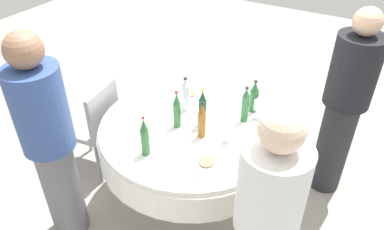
{
  "coord_description": "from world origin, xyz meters",
  "views": [
    {
      "loc": [
        1.94,
        1.12,
        2.4
      ],
      "look_at": [
        0.0,
        0.0,
        0.83
      ],
      "focal_mm": 34.83,
      "sensor_mm": 36.0,
      "label": 1
    }
  ],
  "objects_px": {
    "chair_near": "(96,122)",
    "wine_glass_near": "(228,128)",
    "person_left": "(265,225)",
    "plate_south": "(207,163)",
    "bottle_green_right": "(145,137)",
    "bottle_dark_green_west": "(202,109)",
    "bottle_clear_near": "(185,95)",
    "plate_outer": "(191,95)",
    "person_right": "(344,105)",
    "bottle_green_left": "(245,105)",
    "bottle_green_front": "(254,97)",
    "bottle_amber_north": "(202,121)",
    "bottle_green_inner": "(177,111)",
    "person_front": "(49,142)",
    "wine_glass_west": "(258,106)",
    "dining_table": "(192,140)",
    "wine_glass_inner": "(205,102)"
  },
  "relations": [
    {
      "from": "bottle_green_left",
      "to": "bottle_green_right",
      "type": "relative_size",
      "value": 0.97
    },
    {
      "from": "bottle_green_inner",
      "to": "bottle_dark_green_west",
      "type": "distance_m",
      "value": 0.19
    },
    {
      "from": "plate_outer",
      "to": "person_left",
      "type": "bearing_deg",
      "value": 45.85
    },
    {
      "from": "plate_south",
      "to": "chair_near",
      "type": "relative_size",
      "value": 0.29
    },
    {
      "from": "dining_table",
      "to": "bottle_green_right",
      "type": "distance_m",
      "value": 0.53
    },
    {
      "from": "chair_near",
      "to": "wine_glass_near",
      "type": "bearing_deg",
      "value": -94.38
    },
    {
      "from": "dining_table",
      "to": "bottle_green_inner",
      "type": "height_order",
      "value": "bottle_green_inner"
    },
    {
      "from": "bottle_green_left",
      "to": "bottle_green_front",
      "type": "relative_size",
      "value": 1.09
    },
    {
      "from": "person_right",
      "to": "person_front",
      "type": "distance_m",
      "value": 2.15
    },
    {
      "from": "wine_glass_near",
      "to": "person_front",
      "type": "bearing_deg",
      "value": -53.06
    },
    {
      "from": "dining_table",
      "to": "bottle_green_inner",
      "type": "relative_size",
      "value": 4.73
    },
    {
      "from": "bottle_green_right",
      "to": "chair_near",
      "type": "relative_size",
      "value": 0.34
    },
    {
      "from": "bottle_amber_north",
      "to": "dining_table",
      "type": "bearing_deg",
      "value": -123.74
    },
    {
      "from": "bottle_dark_green_west",
      "to": "person_left",
      "type": "xyz_separation_m",
      "value": [
        0.69,
        0.75,
        -0.08
      ]
    },
    {
      "from": "plate_outer",
      "to": "bottle_green_right",
      "type": "bearing_deg",
      "value": 7.58
    },
    {
      "from": "wine_glass_near",
      "to": "person_right",
      "type": "xyz_separation_m",
      "value": [
        -0.74,
        0.63,
        -0.02
      ]
    },
    {
      "from": "dining_table",
      "to": "bottle_amber_north",
      "type": "xyz_separation_m",
      "value": [
        0.09,
        0.13,
        0.28
      ]
    },
    {
      "from": "bottle_dark_green_west",
      "to": "chair_near",
      "type": "relative_size",
      "value": 0.35
    },
    {
      "from": "bottle_green_right",
      "to": "wine_glass_near",
      "type": "distance_m",
      "value": 0.57
    },
    {
      "from": "bottle_green_right",
      "to": "plate_outer",
      "type": "distance_m",
      "value": 0.8
    },
    {
      "from": "bottle_green_left",
      "to": "bottle_dark_green_west",
      "type": "xyz_separation_m",
      "value": [
        0.21,
        -0.25,
        0.01
      ]
    },
    {
      "from": "bottle_dark_green_west",
      "to": "bottle_clear_near",
      "type": "relative_size",
      "value": 1.08
    },
    {
      "from": "person_front",
      "to": "chair_near",
      "type": "relative_size",
      "value": 1.86
    },
    {
      "from": "bottle_amber_north",
      "to": "person_right",
      "type": "bearing_deg",
      "value": 133.64
    },
    {
      "from": "plate_outer",
      "to": "person_right",
      "type": "distance_m",
      "value": 1.21
    },
    {
      "from": "bottle_green_inner",
      "to": "bottle_amber_north",
      "type": "xyz_separation_m",
      "value": [
        0.01,
        0.21,
        -0.0
      ]
    },
    {
      "from": "plate_south",
      "to": "bottle_amber_north",
      "type": "bearing_deg",
      "value": -144.67
    },
    {
      "from": "bottle_clear_near",
      "to": "bottle_amber_north",
      "type": "bearing_deg",
      "value": 49.3
    },
    {
      "from": "bottle_green_front",
      "to": "bottle_amber_north",
      "type": "xyz_separation_m",
      "value": [
        0.49,
        -0.19,
        0.01
      ]
    },
    {
      "from": "wine_glass_west",
      "to": "dining_table",
      "type": "bearing_deg",
      "value": -51.61
    },
    {
      "from": "bottle_green_front",
      "to": "wine_glass_near",
      "type": "xyz_separation_m",
      "value": [
        0.45,
        -0.01,
        -0.01
      ]
    },
    {
      "from": "bottle_clear_near",
      "to": "bottle_amber_north",
      "type": "relative_size",
      "value": 0.98
    },
    {
      "from": "plate_outer",
      "to": "person_left",
      "type": "distance_m",
      "value": 1.44
    },
    {
      "from": "bottle_green_left",
      "to": "plate_south",
      "type": "height_order",
      "value": "bottle_green_left"
    },
    {
      "from": "bottle_green_left",
      "to": "bottle_green_front",
      "type": "height_order",
      "value": "bottle_green_left"
    },
    {
      "from": "bottle_green_front",
      "to": "bottle_clear_near",
      "type": "bearing_deg",
      "value": -61.45
    },
    {
      "from": "bottle_amber_north",
      "to": "plate_outer",
      "type": "distance_m",
      "value": 0.56
    },
    {
      "from": "bottle_green_front",
      "to": "plate_south",
      "type": "xyz_separation_m",
      "value": [
        0.74,
        -0.02,
        -0.11
      ]
    },
    {
      "from": "bottle_amber_north",
      "to": "bottle_green_front",
      "type": "bearing_deg",
      "value": 158.42
    },
    {
      "from": "bottle_green_left",
      "to": "dining_table",
      "type": "bearing_deg",
      "value": -52.27
    },
    {
      "from": "wine_glass_inner",
      "to": "wine_glass_near",
      "type": "height_order",
      "value": "wine_glass_near"
    },
    {
      "from": "wine_glass_inner",
      "to": "person_front",
      "type": "distance_m",
      "value": 1.15
    },
    {
      "from": "person_right",
      "to": "bottle_green_inner",
      "type": "bearing_deg",
      "value": -89.7
    },
    {
      "from": "bottle_green_right",
      "to": "bottle_clear_near",
      "type": "bearing_deg",
      "value": -176.12
    },
    {
      "from": "wine_glass_inner",
      "to": "bottle_clear_near",
      "type": "bearing_deg",
      "value": -81.36
    },
    {
      "from": "dining_table",
      "to": "bottle_green_front",
      "type": "height_order",
      "value": "bottle_green_front"
    },
    {
      "from": "bottle_green_left",
      "to": "bottle_green_front",
      "type": "bearing_deg",
      "value": 177.74
    },
    {
      "from": "wine_glass_near",
      "to": "person_left",
      "type": "relative_size",
      "value": 0.1
    },
    {
      "from": "dining_table",
      "to": "bottle_green_right",
      "type": "height_order",
      "value": "bottle_green_right"
    },
    {
      "from": "plate_south",
      "to": "bottle_green_right",
      "type": "bearing_deg",
      "value": -75.54
    }
  ]
}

